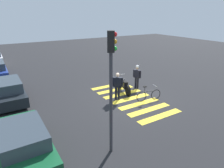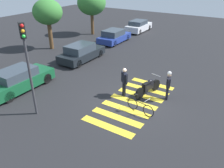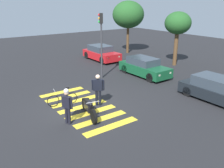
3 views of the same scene
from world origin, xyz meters
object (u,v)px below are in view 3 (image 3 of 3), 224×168
car_green_compact (144,67)px  traffic_light_pole (101,36)px  officer_by_motorcycle (98,88)px  car_red_convertible (101,53)px  police_motorcycle (89,108)px  car_black_suv (217,90)px  leaning_bicycle (63,99)px  officer_on_foot (67,104)px

car_green_compact → traffic_light_pole: 4.10m
officer_by_motorcycle → traffic_light_pole: (-4.07, 2.88, 2.09)m
car_red_convertible → car_green_compact: size_ratio=0.98×
car_green_compact → police_motorcycle: bearing=-62.6°
traffic_light_pole → officer_by_motorcycle: bearing=-35.2°
officer_by_motorcycle → traffic_light_pole: traffic_light_pole is taller
police_motorcycle → car_black_suv: size_ratio=0.52×
police_motorcycle → car_black_suv: bearing=70.9°
car_red_convertible → traffic_light_pole: 6.26m
police_motorcycle → car_green_compact: size_ratio=0.52×
traffic_light_pole → police_motorcycle: bearing=-38.7°
car_red_convertible → traffic_light_pole: size_ratio=0.88×
police_motorcycle → car_black_suv: 7.44m
police_motorcycle → car_red_convertible: car_red_convertible is taller
officer_by_motorcycle → car_red_convertible: 10.76m
police_motorcycle → leaning_bicycle: police_motorcycle is taller
police_motorcycle → leaning_bicycle: size_ratio=1.33×
leaning_bicycle → officer_by_motorcycle: size_ratio=0.94×
police_motorcycle → car_black_suv: car_black_suv is taller
police_motorcycle → car_green_compact: (-3.62, 6.99, 0.19)m
leaning_bicycle → car_red_convertible: size_ratio=0.40×
car_red_convertible → car_black_suv: size_ratio=0.97×
leaning_bicycle → car_green_compact: (-1.58, 7.47, 0.29)m
car_red_convertible → car_black_suv: car_red_convertible is taller
police_motorcycle → car_red_convertible: 12.15m
officer_on_foot → car_green_compact: 8.94m
officer_by_motorcycle → car_black_suv: 6.80m
car_black_suv → police_motorcycle: bearing=-109.1°
officer_on_foot → car_black_suv: bearing=73.7°
car_black_suv → traffic_light_pole: (-7.42, -3.03, 2.46)m
officer_on_foot → car_green_compact: (-3.67, 8.15, -0.34)m
car_black_suv → traffic_light_pole: size_ratio=0.91×
police_motorcycle → car_black_suv: (2.44, 7.03, 0.17)m
officer_on_foot → car_green_compact: officer_on_foot is taller
car_red_convertible → car_black_suv: 12.29m
leaning_bicycle → car_green_compact: car_green_compact is taller
officer_on_foot → traffic_light_pole: traffic_light_pole is taller
car_green_compact → car_black_suv: bearing=0.4°
officer_on_foot → car_red_convertible: size_ratio=0.43×
police_motorcycle → traffic_light_pole: traffic_light_pole is taller
officer_on_foot → car_red_convertible: (-9.90, 8.27, -0.32)m
car_black_suv → officer_on_foot: bearing=-106.3°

